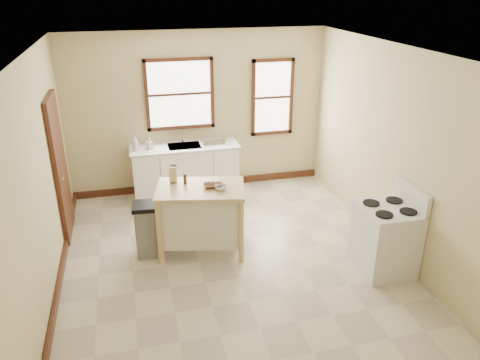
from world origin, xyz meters
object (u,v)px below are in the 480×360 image
kitchen_island (201,219)px  trash_bin (149,229)px  soap_bottle_b (150,143)px  dish_rack (213,141)px  bowl_c (221,188)px  soap_bottle_a (135,143)px  bowl_b (218,185)px  gas_stove (386,229)px  knife_block (173,175)px  pepper_grinder (185,179)px  bowl_a (210,186)px

kitchen_island → trash_bin: kitchen_island is taller
soap_bottle_b → dish_rack: 1.09m
kitchen_island → bowl_c: 0.59m
trash_bin → dish_rack: bearing=60.1°
soap_bottle_a → dish_rack: (1.32, 0.04, -0.08)m
soap_bottle_b → trash_bin: soap_bottle_b is taller
soap_bottle_a → bowl_b: bearing=-57.3°
dish_rack → trash_bin: (-1.26, -1.84, -0.58)m
gas_stove → bowl_c: bearing=155.7°
soap_bottle_b → gas_stove: (2.79, -2.90, -0.43)m
bowl_b → gas_stove: size_ratio=0.13×
knife_block → pepper_grinder: (0.15, -0.11, -0.02)m
kitchen_island → trash_bin: 0.73m
knife_block → trash_bin: (-0.39, -0.23, -0.68)m
soap_bottle_a → knife_block: soap_bottle_a is taller
knife_block → bowl_a: bearing=-21.5°
soap_bottle_b → dish_rack: (1.08, 0.02, -0.05)m
soap_bottle_b → bowl_c: (0.81, -2.00, -0.02)m
kitchen_island → bowl_b: (0.24, -0.02, 0.50)m
soap_bottle_a → bowl_b: size_ratio=1.62×
kitchen_island → knife_block: size_ratio=5.91×
bowl_a → trash_bin: bearing=175.1°
trash_bin → gas_stove: size_ratio=0.67×
dish_rack → bowl_b: size_ratio=2.57×
soap_bottle_a → trash_bin: (0.07, -1.81, -0.66)m
soap_bottle_a → knife_block: 1.65m
soap_bottle_a → kitchen_island: soap_bottle_a is taller
dish_rack → bowl_b: dish_rack is taller
soap_bottle_a → dish_rack: soap_bottle_a is taller
soap_bottle_b → bowl_a: bearing=-93.6°
pepper_grinder → gas_stove: (2.42, -1.20, -0.46)m
trash_bin → gas_stove: (2.96, -1.08, 0.19)m
bowl_c → bowl_a: bearing=140.3°
bowl_c → soap_bottle_b: bearing=112.0°
pepper_grinder → bowl_b: bearing=-24.4°
dish_rack → bowl_c: size_ratio=2.40×
soap_bottle_a → soap_bottle_b: 0.24m
soap_bottle_b → kitchen_island: 2.02m
pepper_grinder → bowl_a: bearing=-31.8°
bowl_c → trash_bin: 1.17m
knife_block → gas_stove: bearing=-15.1°
soap_bottle_a → bowl_c: 2.25m
dish_rack → bowl_b: bearing=-91.1°
soap_bottle_a → trash_bin: 1.92m
bowl_a → trash_bin: bowl_a is taller
pepper_grinder → gas_stove: 2.74m
soap_bottle_a → soap_bottle_b: bearing=7.0°
soap_bottle_b → kitchen_island: soap_bottle_b is taller
knife_block → bowl_a: knife_block is taller
bowl_a → gas_stove: bearing=-25.5°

